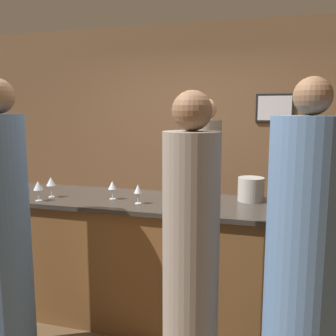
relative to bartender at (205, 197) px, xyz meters
The scene contains 15 objects.
ground_plane 1.23m from the bartender, 108.81° to the right, with size 14.00×14.00×0.00m, color #4C3823.
back_wall 1.29m from the bartender, 103.85° to the left, with size 8.00×0.08×2.80m.
bar_counter 0.95m from the bartender, 108.81° to the right, with size 2.97×0.73×1.01m.
bartender is the anchor object (origin of this frame).
guest_0 1.81m from the bartender, 63.07° to the right, with size 0.40×0.40×1.88m.
guest_1 1.90m from the bartender, 124.76° to the right, with size 0.33×0.33×1.92m.
guest_2 1.58m from the bartender, 82.54° to the right, with size 0.33×0.33×1.83m.
wine_bottle_0 1.15m from the bartender, 32.50° to the right, with size 0.07×0.07×0.29m.
ice_bucket 0.84m from the bartender, 52.92° to the right, with size 0.21×0.21×0.19m.
wine_glass_0 1.82m from the bartender, 147.73° to the right, with size 0.06×0.06×0.17m.
wine_glass_1 1.60m from the bartender, 135.75° to the right, with size 0.07×0.07×0.16m.
wine_glass_2 1.82m from the bartender, 139.85° to the right, with size 0.07×0.07×0.16m.
wine_glass_3 1.06m from the bartender, 109.32° to the right, with size 0.06×0.06×0.15m.
wine_glass_4 1.10m from the bartender, 123.61° to the right, with size 0.07×0.07×0.15m.
wine_glass_5 1.49m from the bartender, 139.04° to the right, with size 0.08×0.08×0.17m.
Camera 1 is at (0.93, -2.77, 1.71)m, focal length 40.00 mm.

